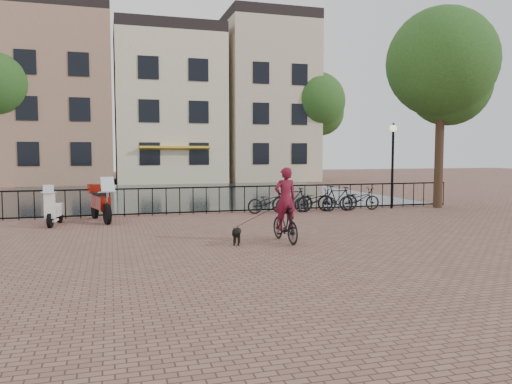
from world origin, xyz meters
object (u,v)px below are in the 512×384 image
object	(u,v)px
cyclist	(285,209)
motorcycle	(100,198)
lamp_post	(393,151)
dog	(237,235)
scooter	(55,204)

from	to	relation	value
cyclist	motorcycle	bearing A→B (deg)	-52.70
cyclist	lamp_post	bearing A→B (deg)	-142.12
cyclist	motorcycle	xyz separation A→B (m)	(-4.66, 5.38, -0.07)
cyclist	motorcycle	size ratio (longest dim) A/B	1.00
lamp_post	cyclist	xyz separation A→B (m)	(-6.84, -6.05, -1.52)
dog	lamp_post	bearing A→B (deg)	55.29
lamp_post	motorcycle	size ratio (longest dim) A/B	1.53
motorcycle	scooter	size ratio (longest dim) A/B	1.50
cyclist	dog	distance (m)	1.43
lamp_post	cyclist	world-z (taller)	lamp_post
motorcycle	scooter	bearing A→B (deg)	-174.80
cyclist	motorcycle	world-z (taller)	cyclist
lamp_post	motorcycle	bearing A→B (deg)	-176.69
scooter	cyclist	bearing A→B (deg)	-30.07
cyclist	scooter	world-z (taller)	cyclist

